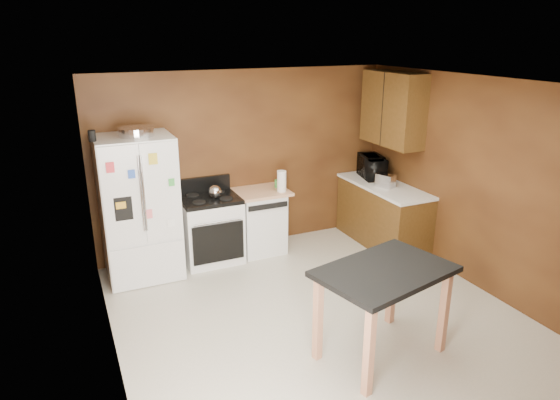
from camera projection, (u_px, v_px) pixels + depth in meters
floor at (320, 319)px, 5.42m from camera, size 4.50×4.50×0.00m
ceiling at (328, 84)px, 4.62m from camera, size 4.50×4.50×0.00m
wall_back at (246, 161)px, 6.97m from camera, size 4.20×0.00×4.20m
wall_front at (501, 324)px, 3.08m from camera, size 4.20×0.00×4.20m
wall_left at (106, 246)px, 4.21m from camera, size 0.00×4.50×4.50m
wall_right at (481, 186)px, 5.84m from camera, size 0.00×4.50×4.50m
roasting_pan at (136, 132)px, 5.84m from camera, size 0.41×0.41×0.10m
pen_cup at (92, 136)px, 5.55m from camera, size 0.08×0.08×0.12m
kettle at (215, 192)px, 6.50m from camera, size 0.17×0.17×0.17m
paper_towel at (282, 181)px, 6.77m from camera, size 0.15×0.15×0.29m
green_canister at (278, 184)px, 6.99m from camera, size 0.12×0.12×0.10m
toaster at (386, 181)px, 6.96m from camera, size 0.23×0.29×0.18m
microwave at (372, 168)px, 7.39m from camera, size 0.48×0.61×0.30m
refrigerator at (139, 208)px, 6.14m from camera, size 0.90×0.80×1.80m
gas_range at (211, 228)px, 6.69m from camera, size 0.76×0.68×1.10m
dishwasher at (260, 220)px, 6.99m from camera, size 0.78×0.63×0.89m
right_cabinets at (386, 183)px, 7.12m from camera, size 0.63×1.58×2.45m
island at (384, 283)px, 4.59m from camera, size 1.38×1.08×0.91m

